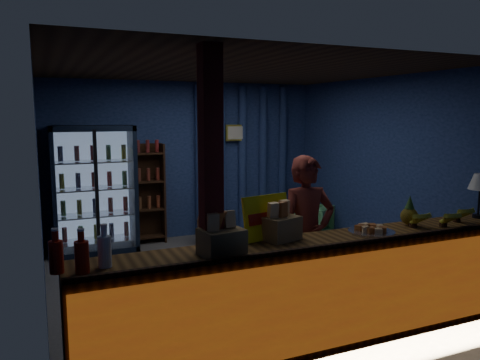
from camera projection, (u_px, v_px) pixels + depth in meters
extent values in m
plane|color=#515154|center=(238.00, 275.00, 6.05)|extent=(4.60, 4.60, 0.00)
plane|color=navy|center=(187.00, 160.00, 7.87)|extent=(4.60, 0.00, 4.60)
plane|color=navy|center=(343.00, 207.00, 3.87)|extent=(4.60, 0.00, 4.60)
plane|color=navy|center=(39.00, 187.00, 4.96)|extent=(0.00, 4.40, 4.40)
plane|color=navy|center=(384.00, 167.00, 6.77)|extent=(0.00, 4.40, 4.40)
plane|color=#472D19|center=(238.00, 70.00, 5.69)|extent=(4.60, 4.60, 0.00)
cube|color=brown|center=(320.00, 290.00, 4.26)|extent=(4.40, 0.55, 0.95)
cube|color=red|center=(339.00, 302.00, 3.99)|extent=(4.35, 0.02, 0.81)
cube|color=#3C2013|center=(339.00, 245.00, 3.94)|extent=(4.40, 0.04, 0.04)
cube|color=maroon|center=(211.00, 211.00, 3.73)|extent=(0.16, 0.16, 2.60)
cube|color=black|center=(92.00, 187.00, 7.23)|extent=(1.20, 0.06, 1.90)
cube|color=black|center=(53.00, 192.00, 6.76)|extent=(0.06, 0.60, 1.90)
cube|color=black|center=(133.00, 187.00, 7.21)|extent=(0.06, 0.60, 1.90)
cube|color=black|center=(92.00, 128.00, 6.86)|extent=(1.20, 0.60, 0.08)
cube|color=black|center=(97.00, 248.00, 7.12)|extent=(1.20, 0.60, 0.08)
cube|color=#99B2D8|center=(93.00, 187.00, 7.19)|extent=(1.08, 0.02, 1.74)
cube|color=white|center=(97.00, 192.00, 6.73)|extent=(1.12, 0.02, 1.78)
cube|color=black|center=(97.00, 193.00, 6.72)|extent=(0.05, 0.05, 1.80)
cube|color=silver|center=(97.00, 240.00, 7.10)|extent=(1.08, 0.48, 0.02)
cylinder|color=red|center=(65.00, 235.00, 6.90)|extent=(0.07, 0.07, 0.22)
cylinder|color=#19661A|center=(81.00, 233.00, 6.99)|extent=(0.07, 0.07, 0.22)
cylinder|color=#999B17|center=(96.00, 232.00, 7.08)|extent=(0.07, 0.07, 0.22)
cylinder|color=#171B50|center=(111.00, 230.00, 7.17)|extent=(0.07, 0.07, 0.22)
cylinder|color=maroon|center=(126.00, 229.00, 7.26)|extent=(0.07, 0.07, 0.22)
cube|color=silver|center=(95.00, 214.00, 7.04)|extent=(1.08, 0.48, 0.02)
cylinder|color=#19661A|center=(63.00, 208.00, 6.85)|extent=(0.07, 0.07, 0.22)
cylinder|color=#999B17|center=(79.00, 207.00, 6.94)|extent=(0.07, 0.07, 0.22)
cylinder|color=#171B50|center=(95.00, 206.00, 7.02)|extent=(0.07, 0.07, 0.22)
cylinder|color=maroon|center=(110.00, 205.00, 7.11)|extent=(0.07, 0.07, 0.22)
cylinder|color=red|center=(125.00, 204.00, 7.20)|extent=(0.07, 0.07, 0.22)
cube|color=silver|center=(94.00, 188.00, 6.99)|extent=(1.08, 0.48, 0.02)
cylinder|color=#999B17|center=(62.00, 181.00, 6.79)|extent=(0.07, 0.07, 0.22)
cylinder|color=#171B50|center=(78.00, 180.00, 6.88)|extent=(0.07, 0.07, 0.22)
cylinder|color=maroon|center=(94.00, 180.00, 6.97)|extent=(0.07, 0.07, 0.22)
cylinder|color=red|center=(109.00, 179.00, 7.06)|extent=(0.07, 0.07, 0.22)
cylinder|color=#19661A|center=(125.00, 178.00, 7.15)|extent=(0.07, 0.07, 0.22)
cube|color=silver|center=(93.00, 162.00, 6.93)|extent=(1.08, 0.48, 0.02)
cylinder|color=#171B50|center=(60.00, 154.00, 6.74)|extent=(0.07, 0.07, 0.22)
cylinder|color=maroon|center=(77.00, 153.00, 6.82)|extent=(0.07, 0.07, 0.22)
cylinder|color=red|center=(93.00, 153.00, 6.91)|extent=(0.07, 0.07, 0.22)
cylinder|color=#19661A|center=(108.00, 152.00, 7.00)|extent=(0.07, 0.07, 0.22)
cylinder|color=#999B17|center=(124.00, 152.00, 7.09)|extent=(0.07, 0.07, 0.22)
cube|color=#3C2013|center=(147.00, 193.00, 7.62)|extent=(0.50, 0.02, 1.60)
cube|color=#3C2013|center=(134.00, 195.00, 7.41)|extent=(0.03, 0.28, 1.60)
cube|color=#3C2013|center=(163.00, 193.00, 7.59)|extent=(0.03, 0.28, 1.60)
cube|color=#3C2013|center=(150.00, 236.00, 7.60)|extent=(0.46, 0.26, 0.02)
cube|color=#3C2013|center=(149.00, 209.00, 7.53)|extent=(0.46, 0.26, 0.02)
cube|color=#3C2013|center=(148.00, 181.00, 7.47)|extent=(0.46, 0.26, 0.02)
cube|color=#3C2013|center=(148.00, 153.00, 7.41)|extent=(0.46, 0.26, 0.02)
cylinder|color=navy|center=(199.00, 160.00, 7.89)|extent=(0.14, 0.14, 2.50)
cylinder|color=navy|center=(221.00, 159.00, 8.05)|extent=(0.14, 0.14, 2.50)
cylinder|color=navy|center=(243.00, 158.00, 8.21)|extent=(0.14, 0.14, 2.50)
cylinder|color=navy|center=(263.00, 157.00, 8.36)|extent=(0.14, 0.14, 2.50)
cylinder|color=navy|center=(283.00, 157.00, 8.52)|extent=(0.14, 0.14, 2.50)
cube|color=yellow|center=(235.00, 133.00, 8.05)|extent=(0.36, 0.03, 0.28)
cube|color=silver|center=(236.00, 133.00, 8.03)|extent=(0.30, 0.01, 0.22)
imported|color=maroon|center=(307.00, 235.00, 4.83)|extent=(0.62, 0.43, 1.65)
imported|color=#55AA66|center=(312.00, 221.00, 7.90)|extent=(0.83, 0.83, 0.55)
cube|color=#3C2013|center=(213.00, 231.00, 7.45)|extent=(0.57, 0.50, 0.44)
cylinder|color=#3C2013|center=(213.00, 215.00, 7.42)|extent=(0.09, 0.09, 0.09)
cube|color=#FAFB0D|center=(267.00, 217.00, 4.19)|extent=(0.51, 0.21, 0.40)
cube|color=#B01C0B|center=(268.00, 218.00, 4.17)|extent=(0.42, 0.13, 0.10)
cylinder|color=#B01C0B|center=(56.00, 257.00, 3.29)|extent=(0.10, 0.10, 0.23)
cylinder|color=#B01C0B|center=(55.00, 235.00, 3.27)|extent=(0.04, 0.04, 0.09)
cylinder|color=white|center=(55.00, 230.00, 3.27)|extent=(0.05, 0.05, 0.02)
cylinder|color=#B01C0B|center=(82.00, 257.00, 3.29)|extent=(0.10, 0.10, 0.23)
cylinder|color=#B01C0B|center=(81.00, 235.00, 3.26)|extent=(0.04, 0.04, 0.09)
cylinder|color=white|center=(81.00, 230.00, 3.26)|extent=(0.05, 0.05, 0.02)
cylinder|color=silver|center=(105.00, 252.00, 3.43)|extent=(0.10, 0.10, 0.23)
cylinder|color=silver|center=(104.00, 230.00, 3.40)|extent=(0.04, 0.04, 0.09)
cylinder|color=white|center=(104.00, 225.00, 3.40)|extent=(0.05, 0.05, 0.02)
cube|color=olive|center=(222.00, 242.00, 3.72)|extent=(0.36, 0.31, 0.21)
cube|color=orange|center=(212.00, 222.00, 3.65)|extent=(0.09, 0.07, 0.14)
cube|color=#BD5823|center=(221.00, 221.00, 3.69)|extent=(0.09, 0.07, 0.14)
cube|color=orange|center=(231.00, 219.00, 3.73)|extent=(0.09, 0.07, 0.14)
cube|color=olive|center=(279.00, 228.00, 4.19)|extent=(0.39, 0.35, 0.21)
cube|color=orange|center=(273.00, 210.00, 4.11)|extent=(0.10, 0.08, 0.13)
cube|color=#BD5823|center=(280.00, 209.00, 4.17)|extent=(0.10, 0.08, 0.13)
cube|color=orange|center=(286.00, 208.00, 4.22)|extent=(0.10, 0.08, 0.13)
cylinder|color=silver|center=(371.00, 232.00, 4.41)|extent=(0.44, 0.44, 0.02)
cube|color=orange|center=(379.00, 227.00, 4.44)|extent=(0.10, 0.07, 0.05)
cube|color=#BD5823|center=(373.00, 226.00, 4.49)|extent=(0.11, 0.11, 0.05)
cube|color=orange|center=(366.00, 226.00, 4.48)|extent=(0.07, 0.10, 0.05)
cube|color=#BD5823|center=(362.00, 228.00, 4.44)|extent=(0.11, 0.11, 0.05)
cube|color=orange|center=(364.00, 229.00, 4.37)|extent=(0.10, 0.07, 0.05)
cube|color=#BD5823|center=(371.00, 230.00, 4.33)|extent=(0.11, 0.11, 0.05)
cube|color=orange|center=(378.00, 230.00, 4.33)|extent=(0.07, 0.10, 0.05)
cube|color=#BD5823|center=(381.00, 229.00, 4.38)|extent=(0.11, 0.11, 0.05)
cylinder|color=black|center=(478.00, 216.00, 5.07)|extent=(0.11, 0.11, 0.04)
cylinder|color=black|center=(479.00, 201.00, 5.04)|extent=(0.02, 0.02, 0.34)
cone|color=white|center=(480.00, 182.00, 5.01)|extent=(0.25, 0.25, 0.17)
sphere|color=olive|center=(409.00, 216.00, 4.71)|extent=(0.17, 0.17, 0.17)
cone|color=#326020|center=(410.00, 202.00, 4.69)|extent=(0.10, 0.10, 0.13)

